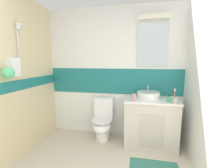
% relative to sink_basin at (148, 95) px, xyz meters
% --- Properties ---
extents(wall_back_tiled, '(3.20, 0.20, 2.50)m').
position_rel_sink_basin_xyz_m(wall_back_tiled, '(-0.64, 0.28, 0.35)').
color(wall_back_tiled, white).
rests_on(wall_back_tiled, ground_plane).
extents(vanity_cabinet, '(0.90, 0.56, 0.85)m').
position_rel_sink_basin_xyz_m(vanity_cabinet, '(0.05, -0.04, -0.48)').
color(vanity_cabinet, beige).
rests_on(vanity_cabinet, ground_plane).
extents(sink_basin, '(0.39, 0.44, 0.20)m').
position_rel_sink_basin_xyz_m(sink_basin, '(0.00, 0.00, 0.00)').
color(sink_basin, white).
rests_on(sink_basin, vanity_cabinet).
extents(toilet, '(0.37, 0.50, 0.81)m').
position_rel_sink_basin_xyz_m(toilet, '(-0.82, -0.01, -0.54)').
color(toilet, white).
rests_on(toilet, ground_plane).
extents(toothbrush_cup, '(0.08, 0.08, 0.23)m').
position_rel_sink_basin_xyz_m(toothbrush_cup, '(0.39, -0.24, -0.01)').
color(toothbrush_cup, '#B2ADA3').
rests_on(toothbrush_cup, vanity_cabinet).
extents(soap_dispenser, '(0.06, 0.06, 0.17)m').
position_rel_sink_basin_xyz_m(soap_dispenser, '(-0.24, -0.23, 0.00)').
color(soap_dispenser, pink).
rests_on(soap_dispenser, vanity_cabinet).
extents(perfume_flask_small, '(0.05, 0.03, 0.12)m').
position_rel_sink_basin_xyz_m(perfume_flask_small, '(0.30, -0.21, -0.00)').
color(perfume_flask_small, green).
rests_on(perfume_flask_small, vanity_cabinet).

